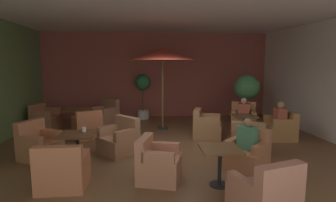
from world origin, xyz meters
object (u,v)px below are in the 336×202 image
armchair_mid_center_north (247,154)px  armchair_mid_center_east (158,164)px  cafe_table_front_right (244,121)px  armchair_front_right_south (206,127)px  armchair_rear_right_south (105,115)px  patron_blue_shirt (247,136)px  armchair_front_right_west (247,139)px  patron_with_friend (280,115)px  patron_by_window (244,109)px  armchair_front_left_north (63,171)px  patio_umbrella_tall_red (162,55)px  cafe_table_front_left (78,140)px  cafe_table_mid_center (220,156)px  armchair_front_left_south (39,145)px  armchair_rear_right_east (87,127)px  iced_drink_cup (84,130)px  armchair_front_right_east (243,121)px  armchair_front_left_east (120,140)px  armchair_front_right_north (281,129)px  cafe_table_rear_right (78,114)px  potted_tree_left_corner (143,90)px  potted_tree_mid_left (247,90)px  armchair_mid_center_south (265,198)px  armchair_rear_right_north (45,120)px

armchair_mid_center_north → armchair_mid_center_east: (-1.92, -0.45, 0.02)m
cafe_table_front_right → armchair_front_right_south: size_ratio=0.70×
armchair_rear_right_south → patron_blue_shirt: 5.75m
armchair_front_right_south → armchair_front_right_west: size_ratio=1.02×
patron_with_friend → patron_by_window: bearing=122.8°
armchair_front_left_north → patio_umbrella_tall_red: 5.12m
armchair_front_left_north → armchair_front_right_south: bearing=42.1°
cafe_table_front_left → patron_by_window: size_ratio=1.18×
armchair_front_right_south → cafe_table_mid_center: (-0.55, -3.16, 0.23)m
armchair_front_left_north → armchair_front_left_south: 1.85m
armchair_rear_right_east → iced_drink_cup: size_ratio=9.08×
armchair_front_right_east → armchair_front_right_west: size_ratio=1.00×
cafe_table_front_right → armchair_front_right_south: 1.10m
armchair_front_left_east → cafe_table_front_right: size_ratio=1.57×
armchair_front_right_south → patron_with_friend: bearing=-11.0°
armchair_mid_center_north → armchair_front_right_north: bearing=47.6°
armchair_front_right_north → cafe_table_rear_right: armchair_front_right_north is taller
potted_tree_left_corner → patron_blue_shirt: potted_tree_left_corner is taller
patron_blue_shirt → patron_by_window: bearing=69.7°
armchair_front_right_east → potted_tree_mid_left: potted_tree_mid_left is taller
armchair_front_right_north → armchair_front_right_west: size_ratio=0.84×
armchair_front_left_east → patron_blue_shirt: bearing=-24.6°
armchair_front_right_north → potted_tree_left_corner: size_ratio=0.46×
armchair_front_right_east → armchair_front_left_east: bearing=-154.2°
cafe_table_front_right → potted_tree_left_corner: size_ratio=0.40×
armchair_mid_center_south → patron_by_window: 5.18m
armchair_front_right_west → patron_by_window: size_ratio=1.53×
armchair_front_right_west → armchair_front_left_north: bearing=-157.8°
armchair_front_left_north → cafe_table_mid_center: bearing=-3.8°
cafe_table_front_left → armchair_front_left_east: armchair_front_left_east is taller
cafe_table_front_left → patron_by_window: bearing=28.5°
armchair_mid_center_south → patron_blue_shirt: bearing=75.3°
armchair_front_right_north → potted_tree_mid_left: 2.22m
armchair_front_right_north → iced_drink_cup: iced_drink_cup is taller
patron_with_friend → armchair_front_right_north: bearing=-4.2°
armchair_mid_center_east → armchair_mid_center_south: bearing=-45.6°
armchair_front_left_south → armchair_mid_center_south: (4.02, -2.87, -0.00)m
armchair_front_right_west → potted_tree_left_corner: potted_tree_left_corner is taller
armchair_front_left_south → potted_tree_mid_left: 6.86m
armchair_front_left_south → iced_drink_cup: size_ratio=9.10×
armchair_mid_center_south → armchair_rear_right_north: 7.60m
armchair_front_left_east → armchair_rear_right_east: size_ratio=1.10×
armchair_front_left_north → armchair_rear_right_south: bearing=88.9°
armchair_mid_center_east → patron_blue_shirt: 1.97m
patron_with_friend → cafe_table_rear_right: bearing=163.8°
armchair_front_left_north → iced_drink_cup: size_ratio=7.56×
patron_by_window → armchair_rear_right_south: bearing=161.6°
armchair_mid_center_north → patron_by_window: (1.10, 3.03, 0.44)m
potted_tree_mid_left → patron_by_window: potted_tree_mid_left is taller
armchair_rear_right_north → patron_with_friend: size_ratio=1.35×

